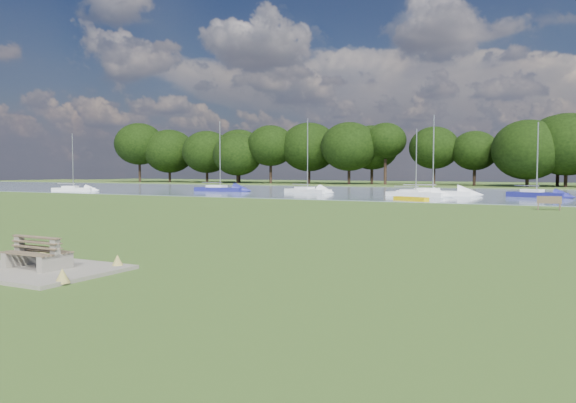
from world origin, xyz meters
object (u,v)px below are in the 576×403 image
at_px(sailboat_0, 220,188).
at_px(sailboat_3, 536,193).
at_px(sailboat_2, 415,192).
at_px(sailboat_7, 73,188).
at_px(sailboat_6, 432,191).
at_px(kayak, 411,199).
at_px(sailboat_4, 307,189).
at_px(bench_pair, 37,254).
at_px(riverbank_bench, 549,203).

xyz_separation_m(sailboat_0, sailboat_3, (36.02, 1.41, 0.01)).
relative_size(sailboat_2, sailboat_7, 0.94).
bearing_deg(sailboat_6, kayak, -97.77).
bearing_deg(kayak, sailboat_6, 116.25).
distance_m(kayak, sailboat_4, 18.78).
xyz_separation_m(bench_pair, sailboat_7, (-43.56, 39.98, -0.02)).
relative_size(kayak, sailboat_2, 0.49).
height_order(riverbank_bench, sailboat_7, sailboat_7).
bearing_deg(kayak, sailboat_2, 125.30).
relative_size(sailboat_4, sailboat_7, 1.20).
height_order(sailboat_2, sailboat_6, sailboat_6).
bearing_deg(sailboat_4, kayak, -18.51).
relative_size(sailboat_0, sailboat_3, 1.19).
xyz_separation_m(kayak, sailboat_4, (-15.22, 11.01, 0.26)).
distance_m(bench_pair, kayak, 38.00).
distance_m(sailboat_2, sailboat_6, 2.61).
bearing_deg(sailboat_4, riverbank_bench, -15.92).
bearing_deg(sailboat_6, riverbank_bench, -65.33).
relative_size(riverbank_bench, sailboat_4, 0.18).
distance_m(sailboat_0, sailboat_7, 18.54).
xyz_separation_m(bench_pair, sailboat_6, (-0.57, 48.16, 0.04)).
bearing_deg(bench_pair, sailboat_3, 80.06).
distance_m(sailboat_2, sailboat_3, 11.48).
height_order(bench_pair, sailboat_3, sailboat_3).
relative_size(sailboat_3, sailboat_4, 0.85).
relative_size(sailboat_0, sailboat_6, 1.04).
height_order(bench_pair, sailboat_0, sailboat_0).
bearing_deg(sailboat_7, sailboat_4, -3.56).
xyz_separation_m(bench_pair, kayak, (-0.07, 38.00, -0.26)).
bearing_deg(sailboat_3, sailboat_6, -153.03).
relative_size(riverbank_bench, sailboat_3, 0.22).
distance_m(bench_pair, sailboat_7, 59.13).
distance_m(kayak, sailboat_2, 7.98).
bearing_deg(sailboat_3, riverbank_bench, -63.81).
distance_m(kayak, sailboat_7, 43.54).
height_order(bench_pair, sailboat_7, sailboat_7).
height_order(kayak, sailboat_6, sailboat_6).
xyz_separation_m(kayak, sailboat_3, (9.27, 11.34, 0.31)).
bearing_deg(sailboat_7, sailboat_3, -11.21).
relative_size(kayak, sailboat_3, 0.45).
distance_m(bench_pair, sailboat_2, 45.84).
bearing_deg(sailboat_2, bench_pair, -77.70).
distance_m(sailboat_2, sailboat_4, 13.94).
bearing_deg(riverbank_bench, sailboat_4, 141.62).
xyz_separation_m(sailboat_0, sailboat_4, (11.53, 1.08, -0.04)).
xyz_separation_m(sailboat_4, sailboat_6, (14.71, -0.85, 0.04)).
bearing_deg(sailboat_2, sailboat_7, -161.91).
xyz_separation_m(kayak, sailboat_0, (-26.75, 9.93, 0.30)).
bearing_deg(sailboat_2, sailboat_4, 176.87).
xyz_separation_m(riverbank_bench, kayak, (-11.16, 6.32, -0.26)).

